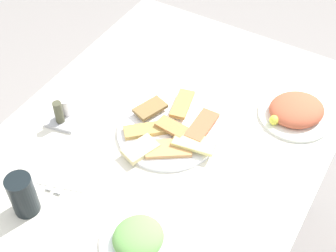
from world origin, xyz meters
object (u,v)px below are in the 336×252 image
(dining_table, at_px, (168,150))
(fork, at_px, (63,165))
(spoon, at_px, (73,170))
(condiment_caddy, at_px, (63,115))
(salad_plate_greens, at_px, (138,239))
(paper_napkin, at_px, (68,168))
(soda_can, at_px, (23,195))
(salad_plate_rice, at_px, (296,111))
(pide_platter, at_px, (168,132))

(dining_table, bearing_deg, fork, -35.89)
(spoon, distance_m, condiment_caddy, 0.20)
(salad_plate_greens, relative_size, paper_napkin, 1.43)
(salad_plate_greens, xyz_separation_m, soda_can, (0.06, -0.30, 0.04))
(salad_plate_rice, relative_size, paper_napkin, 1.69)
(spoon, relative_size, condiment_caddy, 1.56)
(pide_platter, height_order, fork, pide_platter)
(salad_plate_greens, height_order, paper_napkin, salad_plate_greens)
(paper_napkin, relative_size, fork, 0.76)
(salad_plate_rice, xyz_separation_m, spoon, (0.51, -0.45, -0.02))
(pide_platter, height_order, spoon, pide_platter)
(salad_plate_greens, relative_size, spoon, 1.15)
(dining_table, distance_m, condiment_caddy, 0.33)
(pide_platter, relative_size, fork, 1.87)
(soda_can, xyz_separation_m, paper_napkin, (-0.15, 0.01, -0.06))
(soda_can, xyz_separation_m, fork, (-0.15, -0.01, -0.06))
(spoon, bearing_deg, fork, -97.58)
(salad_plate_rice, bearing_deg, spoon, -41.16)
(pide_platter, xyz_separation_m, soda_can, (0.40, -0.18, 0.05))
(salad_plate_rice, bearing_deg, fork, -43.37)
(soda_can, distance_m, fork, 0.16)
(pide_platter, relative_size, salad_plate_greens, 1.71)
(paper_napkin, bearing_deg, pide_platter, 145.04)
(salad_plate_greens, xyz_separation_m, fork, (-0.09, -0.31, -0.01))
(dining_table, height_order, salad_plate_rice, salad_plate_rice)
(paper_napkin, height_order, spoon, spoon)
(pide_platter, distance_m, condiment_caddy, 0.32)
(spoon, bearing_deg, condiment_caddy, -141.61)
(salad_plate_rice, bearing_deg, salad_plate_greens, -16.09)
(dining_table, xyz_separation_m, salad_plate_rice, (-0.25, 0.30, 0.10))
(dining_table, relative_size, spoon, 6.92)
(paper_napkin, xyz_separation_m, fork, (0.00, -0.02, 0.00))
(soda_can, relative_size, paper_napkin, 0.92)
(salad_plate_greens, bearing_deg, dining_table, -160.50)
(salad_plate_rice, height_order, fork, salad_plate_rice)
(pide_platter, distance_m, paper_napkin, 0.30)
(pide_platter, height_order, condiment_caddy, condiment_caddy)
(condiment_caddy, bearing_deg, spoon, 45.97)
(paper_napkin, xyz_separation_m, spoon, (0.00, 0.02, 0.00))
(salad_plate_greens, bearing_deg, condiment_caddy, -119.02)
(dining_table, xyz_separation_m, spoon, (0.26, -0.15, 0.09))
(paper_napkin, height_order, fork, fork)
(condiment_caddy, bearing_deg, salad_plate_greens, 60.98)
(fork, xyz_separation_m, spoon, (0.00, 0.04, 0.00))
(dining_table, bearing_deg, salad_plate_greens, 19.50)
(paper_napkin, height_order, condiment_caddy, condiment_caddy)
(spoon, bearing_deg, soda_can, -16.97)
(paper_napkin, distance_m, condiment_caddy, 0.19)
(salad_plate_greens, bearing_deg, spoon, -108.66)
(pide_platter, bearing_deg, salad_plate_greens, 19.05)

